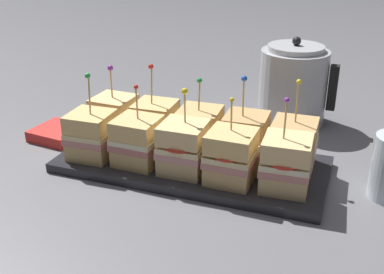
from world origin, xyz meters
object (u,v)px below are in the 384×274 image
(sandwich_front_right, at_px, (231,157))
(kettle_steel, at_px, (293,85))
(sandwich_back_left, at_px, (156,124))
(sandwich_front_far_right, at_px, (286,164))
(sandwich_back_far_right, at_px, (293,144))
(serving_platter, at_px, (192,164))
(sandwich_back_center, at_px, (198,130))
(sandwich_front_far_left, at_px, (92,135))
(sandwich_back_right, at_px, (246,137))
(sandwich_front_center, at_px, (184,148))
(sandwich_front_left, at_px, (138,141))
(napkin_stack, at_px, (58,133))
(sandwich_back_far_left, at_px, (114,117))

(sandwich_front_right, xyz_separation_m, kettle_steel, (0.05, 0.36, 0.03))
(sandwich_back_left, bearing_deg, kettle_steel, 48.25)
(sandwich_front_far_right, distance_m, sandwich_back_far_right, 0.09)
(serving_platter, xyz_separation_m, sandwich_back_center, (-0.00, 0.04, 0.05))
(serving_platter, height_order, sandwich_front_far_left, sandwich_front_far_left)
(serving_platter, height_order, sandwich_front_far_right, sandwich_front_far_right)
(sandwich_front_far_left, distance_m, sandwich_back_right, 0.30)
(sandwich_front_far_right, relative_size, sandwich_back_right, 0.98)
(sandwich_front_far_right, relative_size, sandwich_back_center, 1.07)
(sandwich_back_left, bearing_deg, sandwich_front_center, -43.05)
(sandwich_front_far_left, bearing_deg, sandwich_front_center, 1.16)
(sandwich_front_center, relative_size, sandwich_front_right, 1.03)
(sandwich_back_center, bearing_deg, sandwich_front_far_right, -25.01)
(sandwich_front_left, bearing_deg, sandwich_back_right, 25.32)
(sandwich_front_left, bearing_deg, sandwich_front_far_left, -176.99)
(sandwich_front_right, xyz_separation_m, sandwich_back_left, (-0.19, 0.10, -0.00))
(sandwich_front_far_left, height_order, sandwich_back_left, same)
(sandwich_back_right, bearing_deg, sandwich_front_far_left, -161.75)
(sandwich_back_left, relative_size, sandwich_back_right, 1.01)
(sandwich_back_right, height_order, napkin_stack, sandwich_back_right)
(sandwich_front_far_left, xyz_separation_m, sandwich_back_far_left, (-0.00, 0.10, 0.00))
(sandwich_back_right, distance_m, sandwich_back_far_right, 0.09)
(sandwich_front_far_right, bearing_deg, napkin_stack, 171.29)
(sandwich_back_right, xyz_separation_m, napkin_stack, (-0.42, -0.01, -0.05))
(serving_platter, relative_size, sandwich_back_right, 3.05)
(sandwich_back_far_left, bearing_deg, napkin_stack, -174.68)
(serving_platter, bearing_deg, sandwich_back_center, 93.59)
(sandwich_front_far_left, distance_m, sandwich_front_center, 0.19)
(sandwich_back_far_left, relative_size, kettle_steel, 0.77)
(sandwich_front_left, relative_size, sandwich_front_far_right, 0.94)
(sandwich_back_far_right, bearing_deg, sandwich_back_far_left, 179.35)
(sandwich_front_far_right, height_order, sandwich_back_far_left, sandwich_front_far_right)
(sandwich_back_center, bearing_deg, sandwich_front_right, -45.33)
(sandwich_front_far_right, bearing_deg, sandwich_back_far_right, 90.98)
(sandwich_back_left, bearing_deg, sandwich_front_far_right, -17.71)
(sandwich_front_center, height_order, sandwich_back_left, sandwich_back_left)
(sandwich_back_far_left, relative_size, sandwich_back_center, 1.02)
(sandwich_back_far_left, relative_size, sandwich_back_far_right, 0.93)
(sandwich_front_center, distance_m, sandwich_back_left, 0.13)
(serving_platter, xyz_separation_m, sandwich_back_far_right, (0.19, 0.04, 0.05))
(serving_platter, xyz_separation_m, napkin_stack, (-0.33, 0.04, 0.00))
(sandwich_front_far_right, height_order, napkin_stack, sandwich_front_far_right)
(sandwich_back_far_right, bearing_deg, kettle_steel, 99.85)
(sandwich_front_right, bearing_deg, sandwich_front_far_left, 179.57)
(sandwich_front_far_left, distance_m, sandwich_back_far_left, 0.10)
(sandwich_back_far_left, xyz_separation_m, sandwich_back_center, (0.19, -0.00, -0.00))
(sandwich_front_far_left, bearing_deg, sandwich_back_far_right, 13.84)
(sandwich_front_far_left, relative_size, sandwich_front_left, 1.09)
(sandwich_back_center, height_order, kettle_steel, kettle_steel)
(sandwich_front_right, height_order, napkin_stack, sandwich_front_right)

